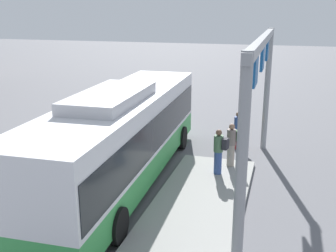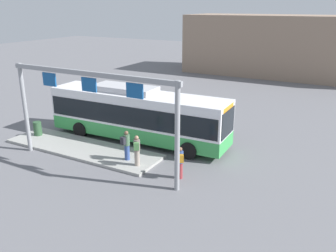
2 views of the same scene
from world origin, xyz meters
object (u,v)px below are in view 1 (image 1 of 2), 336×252
bus_main (122,134)px  person_waiting_mid (219,151)px  person_boarding (238,129)px  person_waiting_near (232,144)px

bus_main → person_waiting_mid: bus_main is taller
bus_main → person_boarding: bearing=-37.7°
bus_main → person_boarding: bus_main is taller
person_boarding → person_waiting_mid: size_ratio=1.00×
person_boarding → person_waiting_near: person_waiting_near is taller
person_boarding → bus_main: bearing=20.3°
person_waiting_mid → bus_main: bearing=36.1°
person_waiting_near → person_waiting_mid: (-0.91, 0.34, 0.00)m
person_boarding → person_waiting_near: (-2.51, -0.05, 0.16)m
person_waiting_mid → person_boarding: bearing=-82.2°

